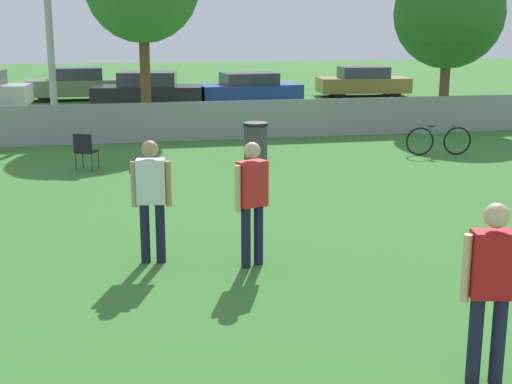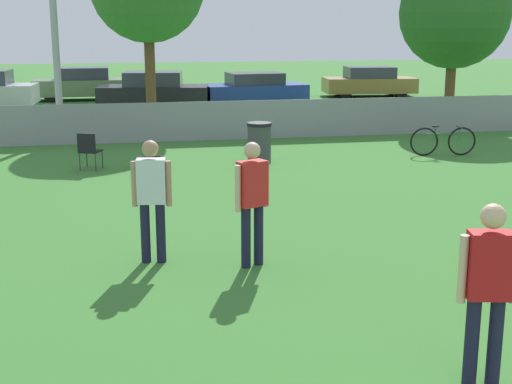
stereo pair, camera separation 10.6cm
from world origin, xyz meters
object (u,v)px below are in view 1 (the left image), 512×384
parked_car_blue (249,89)px  parked_car_tan (363,82)px  tree_far_right (449,13)px  parked_car_olive (77,84)px  trash_bin (256,143)px  folding_chair_sideline (85,149)px  parked_car_dark (148,91)px  player_defender_red (252,195)px  gear_bag_sideline (146,163)px  player_thrower_red (491,282)px  player_receiver_white (151,193)px  bicycle_sideline (439,141)px

parked_car_blue → parked_car_tan: size_ratio=1.01×
tree_far_right → parked_car_olive: tree_far_right is taller
trash_bin → parked_car_olive: parked_car_olive is taller
folding_chair_sideline → trash_bin: (3.93, 0.09, -0.00)m
parked_car_dark → parked_car_tan: (9.88, 3.09, -0.04)m
folding_chair_sideline → parked_car_olive: bearing=-65.2°
folding_chair_sideline → trash_bin: size_ratio=0.88×
parked_car_olive → parked_car_tan: size_ratio=0.99×
player_defender_red → trash_bin: (1.59, 7.23, -0.50)m
folding_chair_sideline → gear_bag_sideline: size_ratio=1.44×
tree_far_right → parked_car_dark: 11.46m
player_thrower_red → parked_car_olive: bearing=111.7°
player_defender_red → player_receiver_white: same height
player_receiver_white → player_thrower_red: size_ratio=1.00×
player_defender_red → bicycle_sideline: player_defender_red is taller
player_defender_red → player_thrower_red: (1.42, -3.64, 0.00)m
gear_bag_sideline → player_receiver_white: bearing=-92.6°
gear_bag_sideline → parked_car_olive: 15.88m
tree_far_right → trash_bin: 9.53m
bicycle_sideline → parked_car_olive: 18.06m
player_thrower_red → folding_chair_sideline: player_thrower_red is taller
player_thrower_red → bicycle_sideline: size_ratio=1.03×
player_thrower_red → folding_chair_sideline: size_ratio=2.02×
player_defender_red → parked_car_blue: bearing=53.9°
tree_far_right → parked_car_olive: size_ratio=1.27×
trash_bin → parked_car_tan: bearing=61.0°
gear_bag_sideline → tree_far_right: bearing=28.6°
player_receiver_white → trash_bin: (2.90, 6.81, -0.50)m
folding_chair_sideline → parked_car_dark: size_ratio=0.19×
trash_bin → parked_car_tan: (8.08, 14.55, 0.16)m
bicycle_sideline → trash_bin: (-4.69, -0.02, 0.12)m
tree_far_right → trash_bin: size_ratio=5.52×
parked_car_olive → gear_bag_sideline: bearing=-83.4°
player_receiver_white → parked_car_olive: player_receiver_white is taller
folding_chair_sideline → parked_car_blue: size_ratio=0.20×
player_receiver_white → player_thrower_red: 4.89m
parked_car_olive → parked_car_blue: 7.64m
trash_bin → parked_car_blue: 12.48m
bicycle_sideline → parked_car_dark: bearing=126.9°
parked_car_dark → player_defender_red: bearing=-80.3°
gear_bag_sideline → parked_car_tan: size_ratio=0.14×
tree_far_right → parked_car_dark: tree_far_right is taller
parked_car_olive → parked_car_tan: bearing=-4.9°
parked_car_tan → parked_car_dark: bearing=-157.2°
player_defender_red → parked_car_blue: player_defender_red is taller
bicycle_sideline → parked_car_dark: (-6.49, 11.44, 0.32)m
tree_far_right → parked_car_dark: bearing=145.7°
parked_car_dark → parked_car_tan: size_ratio=1.04×
trash_bin → parked_car_olive: bearing=106.4°
gear_bag_sideline → parked_car_tan: bearing=54.1°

